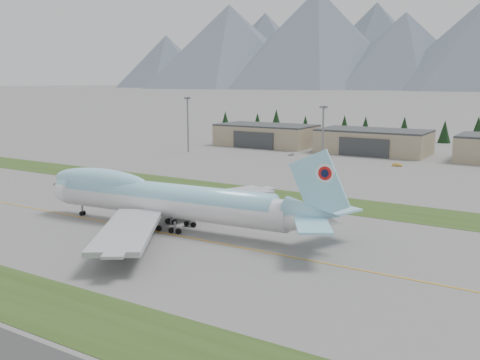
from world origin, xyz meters
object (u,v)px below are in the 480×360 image
Objects in this scene: service_vehicle_b at (397,166)px; service_vehicle_a at (291,155)px; boeing_747_freighter at (166,199)px; hangar_left at (266,135)px; hangar_center at (373,141)px.

service_vehicle_a is at bearing 77.52° from service_vehicle_b.
boeing_747_freighter is at bearing -62.37° from service_vehicle_a.
service_vehicle_b is at bearing 6.94° from service_vehicle_a.
hangar_left is 15.15× the size of service_vehicle_a.
hangar_left is at bearing 180.00° from hangar_center.
hangar_left is (-55.56, 146.26, -1.09)m from boeing_747_freighter.
service_vehicle_b is (19.87, -31.93, -5.39)m from hangar_center.
hangar_center is 38.57m from service_vehicle_a.
service_vehicle_a is at bearing 98.60° from boeing_747_freighter.
boeing_747_freighter reaches higher than hangar_left.
boeing_747_freighter is 116.13m from service_vehicle_b.
hangar_center is at bearing 0.00° from hangar_left.
hangar_center is at bearing 26.69° from service_vehicle_b.
hangar_left is 37.61m from service_vehicle_a.
boeing_747_freighter is 156.46m from hangar_left.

